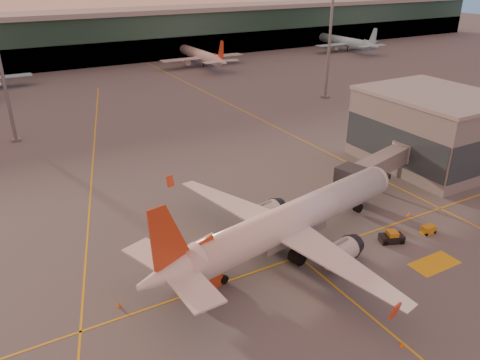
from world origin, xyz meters
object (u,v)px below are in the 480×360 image
main_airplane (288,223)px  catering_truck (200,266)px  pushback_tug (392,238)px  gpu_cart (428,230)px

main_airplane → catering_truck: (-12.27, -1.49, -1.07)m
pushback_tug → main_airplane: bearing=-178.9°
main_airplane → pushback_tug: bearing=-32.6°
gpu_cart → pushback_tug: size_ratio=0.58×
main_airplane → catering_truck: main_airplane is taller
catering_truck → gpu_cart: 31.06m
catering_truck → gpu_cart: catering_truck is taller
main_airplane → gpu_cart: bearing=-28.8°
catering_truck → pushback_tug: size_ratio=2.10×
pushback_tug → catering_truck: bearing=-165.5°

